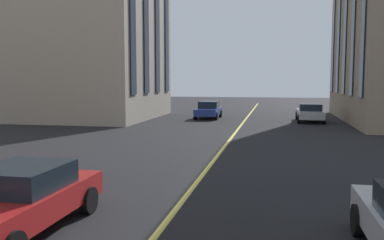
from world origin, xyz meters
The scene contains 5 objects.
lane_centre_line centered at (20.00, 0.00, 0.00)m, with size 80.00×0.16×0.01m.
car_silver_far centered at (36.16, -4.90, 0.70)m, with size 4.40×1.95×1.37m.
car_blue_near centered at (37.34, 3.07, 0.70)m, with size 3.90×1.89×1.40m.
car_red_parked_b centered at (11.35, 2.82, 0.70)m, with size 4.40×1.95×1.37m.
building_left_near centered at (36.01, 12.86, 7.58)m, with size 12.10×10.84×15.16m.
Camera 1 is at (3.91, -2.34, 3.15)m, focal length 38.57 mm.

